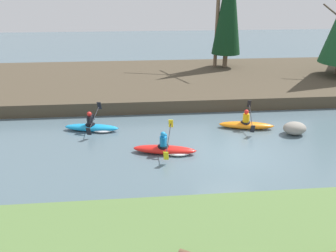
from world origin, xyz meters
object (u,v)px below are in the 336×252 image
boulder_midstream (295,128)px  kayaker_trailing (94,127)px  kayaker_middle (167,149)px  kayaker_lead (247,124)px

boulder_midstream → kayaker_trailing: bearing=172.3°
kayaker_middle → boulder_midstream: size_ratio=2.52×
kayaker_trailing → boulder_midstream: kayaker_trailing is taller
kayaker_lead → kayaker_trailing: 7.67m
boulder_midstream → kayaker_lead: bearing=156.1°
kayaker_lead → kayaker_trailing: bearing=-171.4°
kayaker_middle → kayaker_trailing: size_ratio=1.00×
kayaker_lead → boulder_midstream: size_ratio=2.52×
kayaker_middle → kayaker_trailing: 4.38m
kayaker_lead → kayaker_middle: (-4.25, -2.35, -0.02)m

